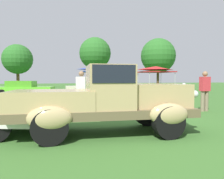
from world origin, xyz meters
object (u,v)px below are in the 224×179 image
object	(u,v)px
feature_pickup_truck	(106,99)
show_car_lime	(23,89)
show_car_cream	(90,88)
spectator_by_row	(205,85)
canopy_tent_left_field	(97,69)
spectator_far_side	(205,90)
spectator_between_cars	(81,90)
canopy_tent_center_field	(156,69)

from	to	relation	value
feature_pickup_truck	show_car_lime	distance (m)	12.01
show_car_cream	spectator_by_row	world-z (taller)	spectator_by_row
canopy_tent_left_field	show_car_lime	bearing A→B (deg)	-142.64
show_car_cream	spectator_far_side	distance (m)	10.09
spectator_between_cars	canopy_tent_center_field	xyz separation A→B (m)	(9.66, 11.82, 1.51)
show_car_lime	canopy_tent_left_field	xyz separation A→B (m)	(6.63, 5.06, 1.82)
show_car_lime	spectator_between_cars	xyz separation A→B (m)	(3.05, -7.92, 0.31)
feature_pickup_truck	show_car_cream	distance (m)	12.17
show_car_lime	spectator_between_cars	distance (m)	8.50
spectator_between_cars	canopy_tent_left_field	world-z (taller)	canopy_tent_left_field
spectator_by_row	canopy_tent_left_field	xyz separation A→B (m)	(-5.99, 8.84, 1.51)
spectator_between_cars	canopy_tent_left_field	size ratio (longest dim) A/B	0.54
feature_pickup_truck	spectator_by_row	xyz separation A→B (m)	(9.50, 7.82, 0.05)
feature_pickup_truck	spectator_between_cars	world-z (taller)	feature_pickup_truck
spectator_far_side	feature_pickup_truck	bearing A→B (deg)	-154.07
feature_pickup_truck	spectator_between_cars	xyz separation A→B (m)	(-0.06, 3.67, 0.05)
show_car_cream	canopy_tent_left_field	bearing A→B (deg)	70.62
show_car_lime	spectator_far_side	size ratio (longest dim) A/B	2.59
spectator_by_row	spectator_far_side	distance (m)	7.06
show_car_lime	canopy_tent_left_field	bearing A→B (deg)	37.36
show_car_lime	show_car_cream	distance (m)	5.01
show_car_cream	spectator_far_side	bearing A→B (deg)	-72.26
show_car_cream	canopy_tent_left_field	world-z (taller)	canopy_tent_left_field
spectator_far_side	canopy_tent_left_field	bearing A→B (deg)	95.78
show_car_cream	show_car_lime	bearing A→B (deg)	-175.17
show_car_cream	spectator_between_cars	distance (m)	8.57
feature_pickup_truck	show_car_lime	bearing A→B (deg)	105.03
spectator_far_side	show_car_cream	bearing A→B (deg)	107.74
show_car_lime	spectator_by_row	distance (m)	13.17
spectator_by_row	canopy_tent_center_field	distance (m)	7.82
show_car_cream	canopy_tent_left_field	distance (m)	5.24
show_car_lime	canopy_tent_center_field	xyz separation A→B (m)	(12.71, 3.90, 1.82)
show_car_lime	show_car_cream	xyz separation A→B (m)	(5.00, 0.42, -0.00)
feature_pickup_truck	spectator_between_cars	distance (m)	3.67
show_car_lime	spectator_by_row	size ratio (longest dim) A/B	2.59
show_car_lime	spectator_by_row	xyz separation A→B (m)	(12.61, -3.78, 0.31)
spectator_between_cars	canopy_tent_left_field	xyz separation A→B (m)	(3.58, 12.98, 1.51)
feature_pickup_truck	show_car_lime	size ratio (longest dim) A/B	1.04
feature_pickup_truck	spectator_far_side	bearing A→B (deg)	25.93
spectator_between_cars	spectator_by_row	bearing A→B (deg)	23.44
show_car_lime	canopy_tent_left_field	distance (m)	8.54
spectator_by_row	canopy_tent_center_field	world-z (taller)	canopy_tent_center_field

